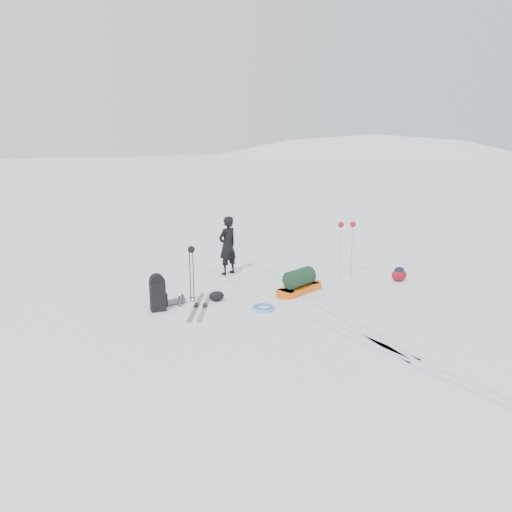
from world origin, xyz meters
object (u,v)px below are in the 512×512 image
object	(u,v)px
pulk_sled	(299,283)
ski_poles_black	(191,256)
expedition_rucksack	(160,293)
skier	(228,246)

from	to	relation	value
pulk_sled	ski_poles_black	xyz separation A→B (m)	(-2.58, 0.67, 0.86)
pulk_sled	expedition_rucksack	xyz separation A→B (m)	(-3.44, 0.48, 0.16)
skier	expedition_rucksack	bearing A→B (deg)	20.14
expedition_rucksack	ski_poles_black	xyz separation A→B (m)	(0.86, 0.18, 0.70)
skier	expedition_rucksack	xyz separation A→B (m)	(-2.70, -1.93, -0.44)
skier	ski_poles_black	world-z (taller)	skier
skier	pulk_sled	bearing A→B (deg)	91.60
pulk_sled	ski_poles_black	bearing A→B (deg)	148.62
skier	expedition_rucksack	distance (m)	3.35
ski_poles_black	pulk_sled	bearing A→B (deg)	-19.69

